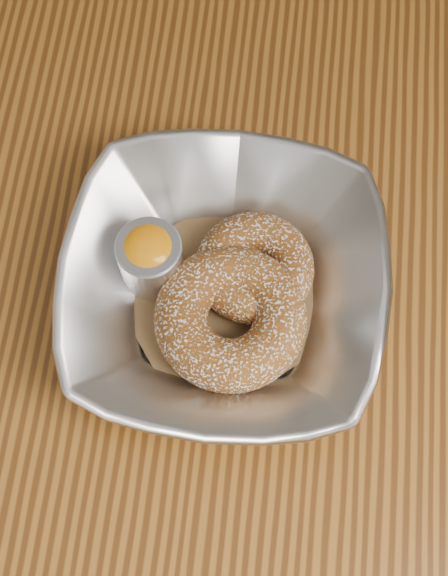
# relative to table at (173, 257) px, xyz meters

# --- Properties ---
(ground_plane) EXTENTS (4.00, 4.00, 0.00)m
(ground_plane) POSITION_rel_table_xyz_m (0.00, 0.00, -0.65)
(ground_plane) COLOR #565659
(ground_plane) RESTS_ON ground
(table) EXTENTS (1.20, 0.80, 0.75)m
(table) POSITION_rel_table_xyz_m (0.00, 0.00, 0.00)
(table) COLOR brown
(table) RESTS_ON ground_plane
(serving_bowl) EXTENTS (0.24, 0.24, 0.06)m
(serving_bowl) POSITION_rel_table_xyz_m (0.06, -0.07, 0.13)
(serving_bowl) COLOR silver
(serving_bowl) RESTS_ON table
(parchment) EXTENTS (0.20, 0.20, 0.00)m
(parchment) POSITION_rel_table_xyz_m (0.06, -0.07, 0.11)
(parchment) COLOR brown
(parchment) RESTS_ON table
(donut_back) EXTENTS (0.11, 0.11, 0.03)m
(donut_back) POSITION_rel_table_xyz_m (0.08, -0.05, 0.12)
(donut_back) COLOR brown
(donut_back) RESTS_ON parchment
(donut_front) EXTENTS (0.12, 0.12, 0.04)m
(donut_front) POSITION_rel_table_xyz_m (0.06, -0.10, 0.13)
(donut_front) COLOR brown
(donut_front) RESTS_ON parchment
(ramekin) EXTENTS (0.05, 0.05, 0.05)m
(ramekin) POSITION_rel_table_xyz_m (-0.00, -0.06, 0.14)
(ramekin) COLOR silver
(ramekin) RESTS_ON table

